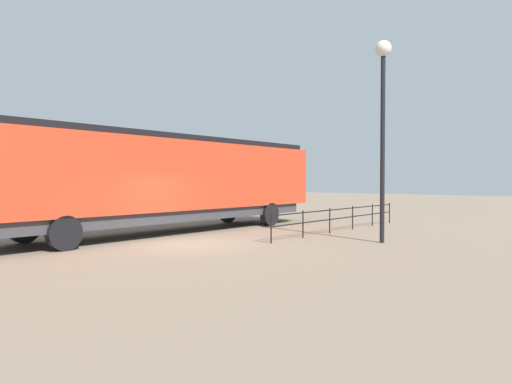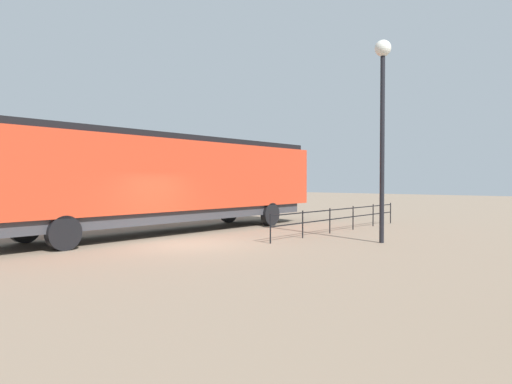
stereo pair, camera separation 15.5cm
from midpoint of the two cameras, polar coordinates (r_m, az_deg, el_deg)
The scene contains 4 objects.
ground_plane at distance 16.13m, azimuth -8.10°, elevation -6.36°, with size 120.00×120.00×0.00m, color #84705B.
locomotive at distance 19.91m, azimuth -9.53°, elevation 1.64°, with size 3.06×16.18×4.01m.
lamp_post at distance 17.03m, azimuth 15.52°, elevation 11.21°, with size 0.57×0.57×7.04m.
platform_fence at distance 20.19m, azimuth 10.71°, elevation -2.84°, with size 0.05×9.90×1.04m.
Camera 2 is at (11.98, -10.60, 2.19)m, focal length 32.61 mm.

